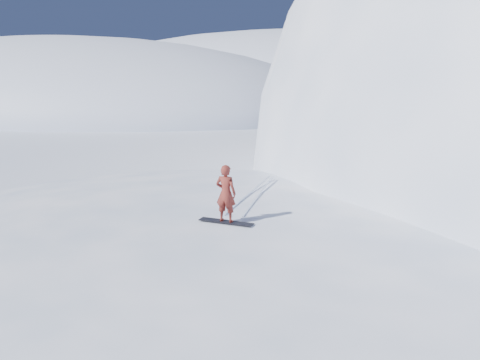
# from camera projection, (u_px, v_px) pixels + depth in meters

# --- Properties ---
(ground) EXTENTS (400.00, 400.00, 0.00)m
(ground) POSITION_uv_depth(u_px,v_px,m) (216.00, 317.00, 13.32)
(ground) COLOR white
(ground) RESTS_ON ground
(near_ridge) EXTENTS (36.00, 28.00, 4.80)m
(near_ridge) POSITION_uv_depth(u_px,v_px,m) (285.00, 282.00, 15.56)
(near_ridge) COLOR white
(near_ridge) RESTS_ON ground
(far_ridge_a) EXTENTS (120.00, 70.00, 28.00)m
(far_ridge_a) POSITION_uv_depth(u_px,v_px,m) (49.00, 108.00, 95.16)
(far_ridge_a) COLOR white
(far_ridge_a) RESTS_ON ground
(far_ridge_c) EXTENTS (140.00, 90.00, 36.00)m
(far_ridge_c) POSITION_uv_depth(u_px,v_px,m) (274.00, 100.00, 127.06)
(far_ridge_c) COLOR white
(far_ridge_c) RESTS_ON ground
(wind_bumps) EXTENTS (16.00, 14.40, 1.00)m
(wind_bumps) POSITION_uv_depth(u_px,v_px,m) (231.00, 284.00, 15.42)
(wind_bumps) COLOR white
(wind_bumps) RESTS_ON ground
(snowboard) EXTENTS (1.72, 0.39, 0.03)m
(snowboard) POSITION_uv_depth(u_px,v_px,m) (226.00, 222.00, 14.08)
(snowboard) COLOR black
(snowboard) RESTS_ON near_ridge
(snowboarder) EXTENTS (0.65, 0.44, 1.74)m
(snowboarder) POSITION_uv_depth(u_px,v_px,m) (226.00, 193.00, 13.88)
(snowboarder) COLOR maroon
(snowboarder) RESTS_ON snowboard
(board_tracks) EXTENTS (1.48, 5.95, 0.04)m
(board_tracks) POSITION_uv_depth(u_px,v_px,m) (255.00, 193.00, 17.53)
(board_tracks) COLOR silver
(board_tracks) RESTS_ON ground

